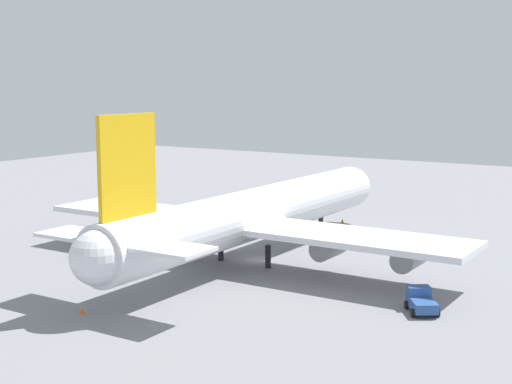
{
  "coord_description": "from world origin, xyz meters",
  "views": [
    {
      "loc": [
        -75.93,
        -48.02,
        22.13
      ],
      "look_at": [
        0.0,
        0.0,
        8.6
      ],
      "focal_mm": 51.37,
      "sensor_mm": 36.0,
      "label": 1
    }
  ],
  "objects": [
    {
      "name": "safety_cone_nose",
      "position": [
        27.46,
        1.2,
        0.38
      ],
      "size": [
        0.53,
        0.53,
        0.76
      ],
      "primitive_type": "cone",
      "color": "orange",
      "rests_on": "ground_plane"
    },
    {
      "name": "cargo_airplane",
      "position": [
        -0.22,
        0.0,
        5.82
      ],
      "size": [
        61.03,
        56.28,
        19.11
      ],
      "color": "silver",
      "rests_on": "ground_plane"
    },
    {
      "name": "catering_truck",
      "position": [
        -9.3,
        -24.88,
        1.08
      ],
      "size": [
        4.77,
        4.23,
        2.26
      ],
      "color": "#2D5193",
      "rests_on": "ground_plane"
    },
    {
      "name": "ground_plane",
      "position": [
        0.0,
        0.0,
        0.0
      ],
      "size": [
        244.13,
        244.13,
        0.0
      ],
      "primitive_type": "plane",
      "color": "gray"
    },
    {
      "name": "safety_cone_tail",
      "position": [
        -27.46,
        2.48,
        0.37
      ],
      "size": [
        0.51,
        0.51,
        0.73
      ],
      "primitive_type": "cone",
      "color": "orange",
      "rests_on": "ground_plane"
    }
  ]
}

